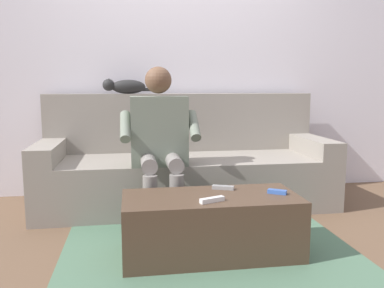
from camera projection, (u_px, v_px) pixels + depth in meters
ground_plane at (201, 233)px, 2.77m from camera, size 8.00×8.00×0.00m
back_wall at (179, 57)px, 3.77m from camera, size 5.36×0.06×2.56m
couch at (186, 168)px, 3.45m from camera, size 2.43×0.85×0.94m
coffee_table at (211, 225)px, 2.40m from camera, size 1.05×0.48×0.37m
person_solo_seated at (159, 136)px, 2.96m from camera, size 0.57×0.55×1.16m
cat_on_backrest at (125, 86)px, 3.55m from camera, size 0.53×0.11×0.14m
remote_white at (212, 200)px, 2.24m from camera, size 0.15×0.09×0.03m
remote_gray at (223, 187)px, 2.52m from camera, size 0.14×0.09×0.02m
remote_blue at (277, 192)px, 2.42m from camera, size 0.12×0.10×0.02m
floor_rug at (207, 246)px, 2.53m from camera, size 1.80×1.59×0.01m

